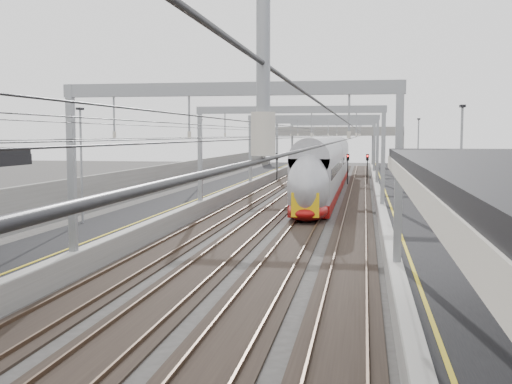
% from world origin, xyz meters
% --- Properties ---
extents(platform_left, '(4.00, 120.00, 1.00)m').
position_xyz_m(platform_left, '(-8.00, 45.00, 0.50)').
color(platform_left, black).
rests_on(platform_left, ground).
extents(platform_right, '(4.00, 120.00, 1.00)m').
position_xyz_m(platform_right, '(8.00, 45.00, 0.50)').
color(platform_right, black).
rests_on(platform_right, ground).
extents(tracks, '(11.40, 140.00, 0.20)m').
position_xyz_m(tracks, '(0.00, 45.00, 0.05)').
color(tracks, black).
rests_on(tracks, ground).
extents(overhead_line, '(13.00, 140.00, 6.60)m').
position_xyz_m(overhead_line, '(0.00, 51.62, 6.14)').
color(overhead_line, gray).
rests_on(overhead_line, platform_left).
extents(overbridge, '(22.00, 2.20, 6.90)m').
position_xyz_m(overbridge, '(0.00, 100.00, 5.31)').
color(overbridge, slate).
rests_on(overbridge, ground).
extents(wall_left, '(0.30, 120.00, 3.20)m').
position_xyz_m(wall_left, '(-11.20, 45.00, 1.60)').
color(wall_left, slate).
rests_on(wall_left, ground).
extents(wall_right, '(0.30, 120.00, 3.20)m').
position_xyz_m(wall_right, '(11.20, 45.00, 1.60)').
color(wall_right, slate).
rests_on(wall_right, ground).
extents(train, '(2.76, 50.23, 4.36)m').
position_xyz_m(train, '(1.50, 60.98, 2.13)').
color(train, '#9F100E').
rests_on(train, ground).
extents(signal_green, '(0.32, 0.32, 3.48)m').
position_xyz_m(signal_green, '(-5.20, 73.92, 2.42)').
color(signal_green, black).
rests_on(signal_green, ground).
extents(signal_red_near, '(0.32, 0.32, 3.48)m').
position_xyz_m(signal_red_near, '(3.20, 72.34, 2.42)').
color(signal_red_near, black).
rests_on(signal_red_near, ground).
extents(signal_red_far, '(0.32, 0.32, 3.48)m').
position_xyz_m(signal_red_far, '(5.40, 72.50, 2.42)').
color(signal_red_far, black).
rests_on(signal_red_far, ground).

